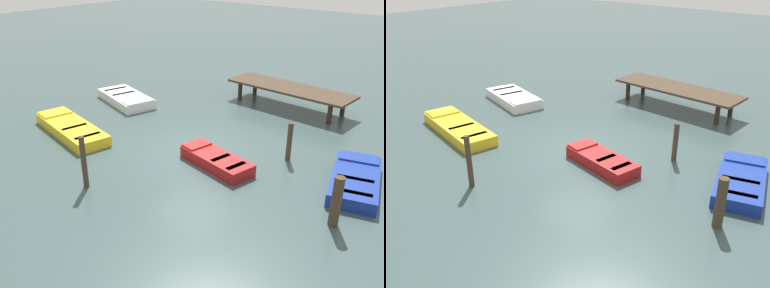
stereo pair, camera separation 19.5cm
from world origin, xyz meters
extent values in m
plane|color=#384C4C|center=(0.00, 0.00, 0.00)|extent=(80.00, 80.00, 0.00)
cube|color=#423323|center=(0.33, 6.59, 0.90)|extent=(5.90, 2.12, 0.10)
cylinder|color=#2E2318|center=(2.68, 7.08, 0.42)|extent=(0.20, 0.20, 0.85)
cylinder|color=#2E2318|center=(2.61, 5.83, 0.42)|extent=(0.20, 0.20, 0.85)
cylinder|color=#2E2318|center=(-1.96, 7.35, 0.42)|extent=(0.20, 0.20, 0.85)
cylinder|color=#2E2318|center=(-2.03, 6.11, 0.42)|extent=(0.20, 0.20, 0.85)
cube|color=silver|center=(-5.92, 2.23, 0.20)|extent=(3.49, 2.31, 0.40)
cube|color=#334772|center=(-5.92, 2.23, 0.34)|extent=(2.94, 1.86, 0.04)
cube|color=silver|center=(-4.72, 1.89, 0.43)|extent=(1.05, 1.48, 0.06)
cube|color=navy|center=(-6.15, 2.30, 0.38)|extent=(0.51, 1.17, 0.04)
cube|color=navy|center=(-7.00, 2.54, 0.38)|extent=(0.51, 1.17, 0.04)
cube|color=gold|center=(-4.77, -1.69, 0.20)|extent=(4.23, 2.10, 0.40)
cube|color=#4C3319|center=(-4.77, -1.69, 0.34)|extent=(3.58, 1.69, 0.04)
cube|color=gold|center=(-6.32, -1.37, 0.43)|extent=(1.11, 1.34, 0.06)
cube|color=#42301E|center=(-4.48, -1.75, 0.38)|extent=(0.40, 1.04, 0.04)
cube|color=#42301E|center=(-3.38, -1.97, 0.38)|extent=(0.40, 1.04, 0.04)
cube|color=maroon|center=(1.28, -0.26, 0.20)|extent=(2.82, 1.55, 0.40)
cube|color=black|center=(1.28, -0.26, 0.34)|extent=(2.38, 1.25, 0.04)
cube|color=maroon|center=(0.26, -0.05, 0.43)|extent=(0.76, 1.02, 0.06)
cube|color=black|center=(1.47, -0.30, 0.38)|extent=(0.36, 0.82, 0.04)
cube|color=black|center=(2.19, -0.45, 0.38)|extent=(0.36, 0.82, 0.04)
cube|color=navy|center=(5.36, 1.36, 0.20)|extent=(2.16, 3.36, 0.40)
cube|color=silver|center=(5.36, 1.36, 0.34)|extent=(1.74, 2.83, 0.04)
cube|color=navy|center=(5.03, 2.53, 0.43)|extent=(1.37, 0.99, 0.06)
cube|color=#A4A49F|center=(5.42, 1.14, 0.38)|extent=(1.08, 0.48, 0.04)
cube|color=#A4A49F|center=(5.66, 0.32, 0.38)|extent=(1.08, 0.48, 0.04)
cylinder|color=#423323|center=(-0.98, -3.90, 0.84)|extent=(0.17, 0.17, 1.68)
cylinder|color=#423323|center=(2.90, 1.70, 0.68)|extent=(0.18, 0.18, 1.36)
cylinder|color=#423323|center=(5.66, -0.99, 0.72)|extent=(0.27, 0.27, 1.44)
camera|label=1|loc=(8.71, -10.53, 6.64)|focal=39.62mm
camera|label=2|loc=(8.86, -10.40, 6.64)|focal=39.62mm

